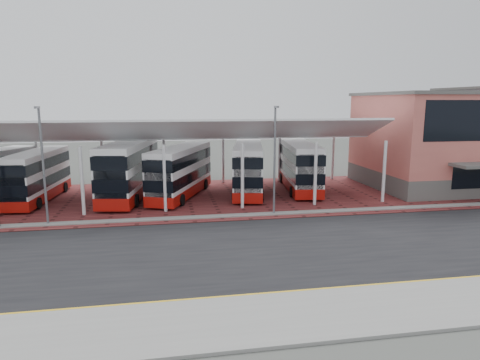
% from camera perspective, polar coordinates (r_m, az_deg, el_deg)
% --- Properties ---
extents(ground, '(140.00, 140.00, 0.00)m').
position_cam_1_polar(ground, '(26.04, 3.75, -8.36)').
color(ground, '#434541').
extents(road, '(120.00, 14.00, 0.02)m').
position_cam_1_polar(road, '(25.12, 4.30, -9.06)').
color(road, black).
rests_on(road, ground).
extents(forecourt, '(72.00, 16.00, 0.06)m').
position_cam_1_polar(forecourt, '(38.68, 2.03, -2.04)').
color(forecourt, maroon).
rests_on(forecourt, ground).
extents(sidewalk, '(120.00, 4.00, 0.14)m').
position_cam_1_polar(sidewalk, '(18.09, 10.88, -17.10)').
color(sidewalk, gray).
rests_on(sidewalk, ground).
extents(north_kerb, '(120.00, 0.80, 0.14)m').
position_cam_1_polar(north_kerb, '(31.81, 1.07, -4.71)').
color(north_kerb, gray).
rests_on(north_kerb, ground).
extents(yellow_line_near, '(120.00, 0.12, 0.01)m').
position_cam_1_polar(yellow_line_near, '(19.79, 8.75, -14.66)').
color(yellow_line_near, gold).
rests_on(yellow_line_near, road).
extents(yellow_line_far, '(120.00, 0.12, 0.01)m').
position_cam_1_polar(yellow_line_far, '(20.05, 8.47, -14.31)').
color(yellow_line_far, gold).
rests_on(yellow_line_far, road).
extents(canopy, '(37.00, 11.63, 7.07)m').
position_cam_1_polar(canopy, '(37.94, -10.19, 6.37)').
color(canopy, silver).
rests_on(canopy, ground).
extents(terminal, '(18.40, 14.40, 9.25)m').
position_cam_1_polar(terminal, '(47.81, 27.34, 4.81)').
color(terminal, '#575551').
rests_on(terminal, ground).
extents(lamp_west, '(0.16, 0.90, 8.07)m').
position_cam_1_polar(lamp_west, '(31.50, -24.80, 2.14)').
color(lamp_west, slate).
rests_on(lamp_west, ground).
extents(lamp_east, '(0.16, 0.90, 8.07)m').
position_cam_1_polar(lamp_east, '(31.48, 4.65, 3.07)').
color(lamp_east, slate).
rests_on(lamp_east, ground).
extents(bus_1, '(3.30, 10.29, 4.17)m').
position_cam_1_polar(bus_1, '(40.11, -25.40, 0.45)').
color(bus_1, white).
rests_on(bus_1, forecourt).
extents(bus_2, '(4.74, 12.15, 4.89)m').
position_cam_1_polar(bus_2, '(38.58, -14.48, 1.32)').
color(bus_2, white).
rests_on(bus_2, forecourt).
extents(bus_3, '(6.24, 10.86, 4.41)m').
position_cam_1_polar(bus_3, '(38.07, -7.89, 1.07)').
color(bus_3, white).
rests_on(bus_3, forecourt).
extents(bus_4, '(4.61, 11.06, 4.44)m').
position_cam_1_polar(bus_4, '(39.39, 1.10, 1.51)').
color(bus_4, white).
rests_on(bus_4, forecourt).
extents(bus_5, '(4.01, 11.10, 4.47)m').
position_cam_1_polar(bus_5, '(41.12, 7.94, 1.81)').
color(bus_5, white).
rests_on(bus_5, forecourt).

